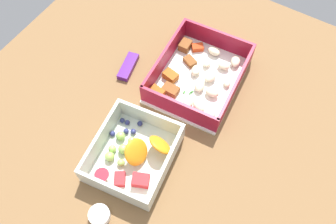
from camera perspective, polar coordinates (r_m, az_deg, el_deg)
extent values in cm
cube|color=brown|center=(71.31, -0.18, -0.11)|extent=(80.00, 80.00, 2.00)
cube|color=white|center=(74.36, 4.92, 5.27)|extent=(22.03, 18.20, 0.60)
cube|color=maroon|center=(67.04, 1.54, 0.26)|extent=(1.91, 16.61, 4.70)
cube|color=maroon|center=(78.35, 8.17, 11.76)|extent=(1.91, 16.61, 4.70)
cube|color=maroon|center=(74.12, -0.62, 8.75)|extent=(19.57, 2.14, 4.70)
cube|color=maroon|center=(71.16, 10.96, 4.04)|extent=(19.57, 2.14, 4.70)
ellipsoid|color=beige|center=(77.80, 7.55, 9.86)|extent=(2.17, 2.96, 1.41)
ellipsoid|color=beige|center=(73.42, 9.65, 4.73)|extent=(2.54, 2.27, 1.05)
ellipsoid|color=beige|center=(68.49, 6.68, -0.61)|extent=(3.25, 3.34, 1.37)
ellipsoid|color=beige|center=(69.55, 3.27, 1.52)|extent=(3.02, 2.19, 1.46)
ellipsoid|color=beige|center=(69.32, 5.11, 1.00)|extent=(3.29, 3.63, 1.49)
ellipsoid|color=beige|center=(71.95, 5.20, 4.28)|extent=(3.22, 2.57, 1.43)
ellipsoid|color=beige|center=(73.46, 6.96, 5.71)|extent=(3.19, 2.53, 1.42)
ellipsoid|color=beige|center=(76.77, 11.02, 8.15)|extent=(3.30, 2.72, 1.42)
ellipsoid|color=beige|center=(75.81, 6.41, 7.92)|extent=(2.17, 1.52, 1.08)
ellipsoid|color=beige|center=(74.23, 4.60, 6.83)|extent=(3.07, 2.45, 1.36)
ellipsoid|color=beige|center=(71.34, 7.24, 3.23)|extent=(2.24, 3.06, 1.46)
ellipsoid|color=beige|center=(75.70, 9.12, 7.51)|extent=(2.32, 2.96, 1.33)
cube|color=#AD5B1E|center=(73.32, 0.42, 5.95)|extent=(2.59, 3.31, 1.64)
cube|color=brown|center=(71.54, 0.43, 3.69)|extent=(2.26, 3.33, 1.34)
cube|color=red|center=(78.63, 4.87, 10.49)|extent=(2.94, 3.04, 1.13)
cube|color=brown|center=(78.39, 2.84, 10.83)|extent=(2.85, 2.30, 1.77)
cube|color=brown|center=(76.15, 3.61, 8.30)|extent=(2.85, 3.31, 1.04)
cube|color=#AD5B1E|center=(71.19, -1.82, 3.30)|extent=(2.37, 3.24, 1.46)
cube|color=#387A33|center=(71.95, 2.67, 3.25)|extent=(0.60, 0.40, 0.20)
cube|color=#387A33|center=(72.66, 6.93, 3.55)|extent=(0.60, 0.40, 0.20)
cube|color=#387A33|center=(70.22, 4.93, 0.75)|extent=(0.60, 0.40, 0.20)
cube|color=#387A33|center=(71.90, 3.66, 3.10)|extent=(0.60, 0.40, 0.20)
cube|color=#387A33|center=(72.10, 3.95, 3.32)|extent=(0.60, 0.40, 0.20)
cube|color=silver|center=(65.91, -5.58, -7.42)|extent=(17.62, 15.83, 0.60)
cube|color=silver|center=(61.58, -9.04, -12.53)|extent=(2.41, 13.82, 4.49)
cube|color=silver|center=(66.40, -2.82, -1.00)|extent=(2.41, 13.82, 4.49)
cube|color=silver|center=(65.53, -10.96, -4.32)|extent=(14.69, 2.52, 4.49)
cube|color=silver|center=(62.26, -0.26, -8.85)|extent=(14.69, 2.52, 4.49)
ellipsoid|color=orange|center=(63.30, -5.21, -6.55)|extent=(5.15, 4.51, 4.69)
ellipsoid|color=orange|center=(63.74, -1.31, -5.38)|extent=(5.48, 5.83, 4.49)
cube|color=red|center=(62.97, -4.49, -11.10)|extent=(3.29, 3.68, 1.82)
cube|color=red|center=(63.60, -7.89, -10.85)|extent=(3.13, 2.93, 1.51)
sphere|color=#9ECC60|center=(66.71, -7.77, -3.90)|extent=(1.77, 1.77, 1.77)
sphere|color=#9ECC60|center=(65.44, -7.33, -6.04)|extent=(1.88, 1.88, 1.88)
sphere|color=#9ECC60|center=(66.16, -5.96, -4.71)|extent=(1.51, 1.51, 1.51)
sphere|color=#9ECC60|center=(65.97, -9.11, -5.98)|extent=(1.48, 1.48, 1.48)
sphere|color=#9ECC60|center=(65.26, -9.54, -7.20)|extent=(1.81, 1.81, 1.81)
sphere|color=#9ECC60|center=(64.71, -7.70, -8.24)|extent=(1.40, 1.40, 1.40)
cone|color=red|center=(63.93, -10.66, -10.35)|extent=(2.63, 2.63, 2.10)
sphere|color=navy|center=(67.91, -4.61, -1.89)|extent=(1.06, 1.06, 1.06)
sphere|color=navy|center=(68.28, -6.69, -1.72)|extent=(1.03, 1.03, 1.03)
sphere|color=navy|center=(67.53, -9.05, -3.52)|extent=(1.08, 1.08, 1.08)
sphere|color=navy|center=(67.20, -5.71, -3.23)|extent=(1.10, 1.10, 1.10)
sphere|color=navy|center=(67.40, -6.88, -3.15)|extent=(1.09, 1.09, 1.09)
sphere|color=navy|center=(68.64, -7.50, -1.39)|extent=(0.98, 0.98, 0.98)
cube|color=#51197A|center=(76.27, -6.54, 7.41)|extent=(7.35, 3.85, 1.20)
cylinder|color=white|center=(62.96, -11.16, -16.25)|extent=(3.68, 3.68, 1.59)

